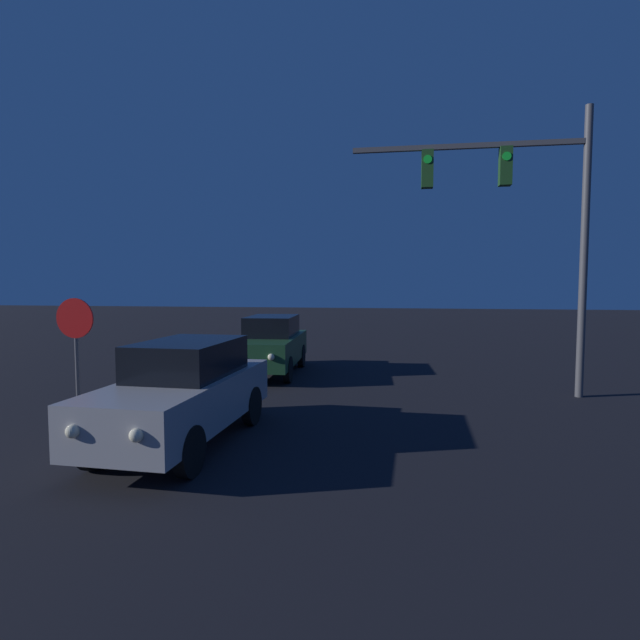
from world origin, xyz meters
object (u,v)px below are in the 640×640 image
(car_far, at_px, (271,344))
(stop_sign, at_px, (76,337))
(traffic_signal_mast, at_px, (524,206))
(car_near, at_px, (185,391))

(car_far, xyz_separation_m, stop_sign, (-2.17, -6.04, 0.82))
(car_far, distance_m, traffic_signal_mast, 7.86)
(traffic_signal_mast, bearing_deg, car_far, 164.46)
(traffic_signal_mast, xyz_separation_m, stop_sign, (-8.88, -4.18, -2.83))
(car_near, height_order, stop_sign, stop_sign)
(car_near, height_order, traffic_signal_mast, traffic_signal_mast)
(car_near, xyz_separation_m, traffic_signal_mast, (6.44, 4.81, 3.65))
(car_far, distance_m, stop_sign, 6.47)
(car_near, relative_size, traffic_signal_mast, 0.65)
(traffic_signal_mast, bearing_deg, stop_sign, -154.80)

